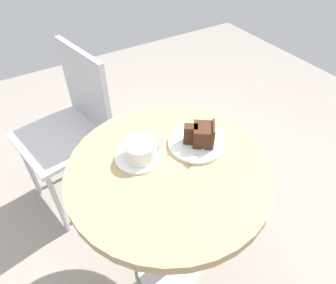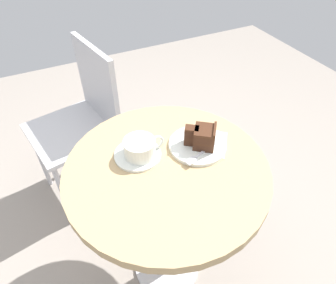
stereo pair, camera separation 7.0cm
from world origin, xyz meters
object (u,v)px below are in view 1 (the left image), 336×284
Objects in this scene: saucer at (138,157)px; cake_plate at (196,143)px; cafe_chair at (74,120)px; teaspoon at (146,147)px; coffee_cup at (141,149)px; fork at (200,153)px; napkin at (203,140)px; cake_slice at (202,135)px.

cake_plate is (0.20, -0.05, 0.00)m from saucer.
teaspoon is at bearing 0.62° from cafe_chair.
saucer is at bearing -123.42° from teaspoon.
cake_plate is at bearing -11.82° from coffee_cup.
cafe_chair reaches higher than saucer.
fork is 0.18× the size of cafe_chair.
fork is 0.08m from napkin.
coffee_cup is 0.61m from cafe_chair.
saucer is at bearing 164.64° from cake_slice.
saucer is 0.19× the size of cafe_chair.
cake_slice is 0.74× the size of fork.
fork is at bearing -28.73° from coffee_cup.
fork is 0.78× the size of napkin.
saucer reaches higher than napkin.
cake_slice reaches higher than coffee_cup.
napkin is at bearing 15.69° from cafe_chair.
teaspoon is 0.58m from cafe_chair.
cake_slice reaches higher than teaspoon.
cafe_chair reaches higher than coffee_cup.
coffee_cup is at bearing -3.02° from cafe_chair.
coffee_cup is 0.20m from cake_plate.
napkin is 0.70m from cafe_chair.
cake_slice is 0.72m from cafe_chair.
fork is at bearing -11.81° from teaspoon.
coffee_cup is 0.72× the size of napkin.
cake_plate is 0.69m from cafe_chair.
napkin is (0.03, 0.01, -0.00)m from cake_plate.
saucer is 0.59m from cafe_chair.
cake_slice is at bearing -140.42° from napkin.
coffee_cup reaches higher than fork.
coffee_cup reaches higher than teaspoon.
cake_plate is at bearing 12.99° from cafe_chair.
saucer is 0.22m from cake_slice.
coffee_cup is 0.71× the size of cake_plate.
cafe_chair is at bearing 131.39° from teaspoon.
fork is (0.17, -0.09, -0.03)m from coffee_cup.
napkin is (0.19, -0.06, -0.01)m from teaspoon.
coffee_cup is at bearing 165.92° from cake_slice.
saucer is 0.79× the size of cake_plate.
coffee_cup is 0.23m from napkin.
cake_slice is 0.58× the size of napkin.
saucer is at bearing 170.07° from napkin.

